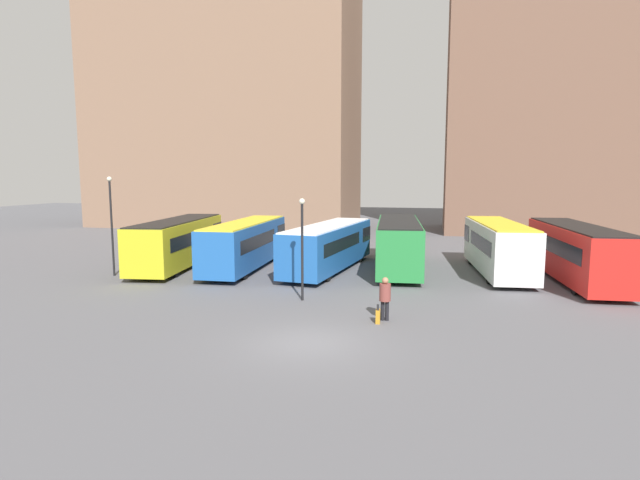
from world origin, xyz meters
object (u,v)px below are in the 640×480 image
(bus_4, at_px, (498,246))
(lamp_post_0, at_px, (111,218))
(bus_3, at_px, (398,242))
(bus_5, at_px, (576,251))
(lamp_post_1, at_px, (302,240))
(bus_2, at_px, (329,245))
(traveler, at_px, (385,295))
(bus_1, at_px, (246,243))
(suitcase, at_px, (378,316))
(bus_0, at_px, (179,241))

(bus_4, relative_size, lamp_post_0, 1.77)
(bus_3, relative_size, bus_5, 1.02)
(bus_4, bearing_deg, bus_5, -114.79)
(bus_5, distance_m, lamp_post_1, 15.99)
(bus_2, height_order, traveler, bus_2)
(lamp_post_0, distance_m, lamp_post_1, 12.99)
(bus_1, bearing_deg, suitcase, -139.67)
(bus_0, xyz_separation_m, lamp_post_0, (-2.25, -3.74, 1.77))
(bus_3, relative_size, traveler, 6.38)
(bus_2, relative_size, lamp_post_0, 1.91)
(bus_0, distance_m, bus_2, 9.98)
(bus_5, bearing_deg, bus_3, 76.37)
(bus_0, bearing_deg, bus_3, -87.57)
(lamp_post_0, bearing_deg, lamp_post_1, -14.47)
(bus_0, bearing_deg, lamp_post_0, 141.43)
(bus_1, xyz_separation_m, lamp_post_1, (5.77, -7.42, 1.28))
(bus_1, height_order, bus_3, bus_3)
(lamp_post_0, height_order, lamp_post_1, lamp_post_0)
(bus_0, xyz_separation_m, suitcase, (14.29, -9.94, -1.40))
(lamp_post_1, bearing_deg, bus_0, 145.92)
(bus_3, bearing_deg, bus_0, 94.92)
(traveler, bearing_deg, lamp_post_0, 68.09)
(bus_1, xyz_separation_m, traveler, (9.96, -9.91, -0.57))
(bus_4, bearing_deg, traveler, 148.75)
(traveler, xyz_separation_m, lamp_post_1, (-4.19, 2.49, 1.85))
(suitcase, bearing_deg, bus_4, -28.92)
(bus_2, bearing_deg, bus_1, 104.57)
(bus_0, bearing_deg, bus_1, -92.10)
(bus_1, distance_m, bus_5, 19.68)
(bus_3, distance_m, lamp_post_0, 17.65)
(bus_5, height_order, traveler, bus_5)
(lamp_post_1, bearing_deg, bus_5, 29.27)
(bus_1, xyz_separation_m, bus_5, (19.67, 0.37, 0.08))
(bus_1, xyz_separation_m, bus_2, (5.36, 0.72, -0.07))
(bus_2, xyz_separation_m, bus_4, (10.29, 1.08, 0.13))
(bus_1, height_order, bus_5, bus_5)
(bus_2, xyz_separation_m, suitcase, (4.38, -11.09, -1.29))
(bus_2, relative_size, suitcase, 13.83)
(bus_3, xyz_separation_m, bus_4, (6.03, -0.26, -0.01))
(bus_0, bearing_deg, suitcase, -132.39)
(traveler, bearing_deg, bus_2, 20.40)
(bus_4, distance_m, lamp_post_1, 13.56)
(bus_0, distance_m, suitcase, 17.46)
(bus_5, xyz_separation_m, suitcase, (-9.94, -10.75, -1.44))
(bus_0, height_order, suitcase, bus_0)
(suitcase, height_order, lamp_post_0, lamp_post_0)
(bus_1, relative_size, traveler, 6.06)
(bus_4, bearing_deg, bus_1, 91.20)
(bus_0, relative_size, bus_1, 1.01)
(bus_0, xyz_separation_m, lamp_post_1, (10.32, -6.98, 1.24))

